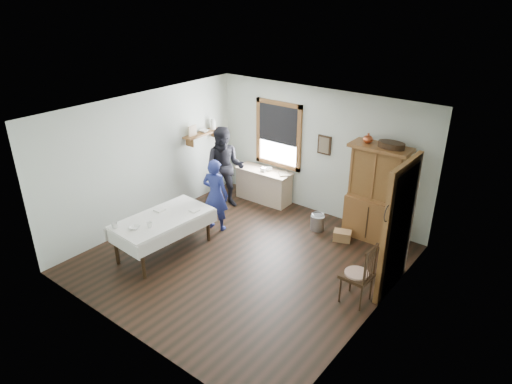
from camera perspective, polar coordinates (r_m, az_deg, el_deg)
room at (r=7.75m, az=-1.74°, el=0.05°), size 5.01×5.01×2.70m
window at (r=10.05m, az=2.82°, el=7.57°), size 1.18×0.07×1.48m
doorway at (r=7.42m, az=17.49°, el=-3.98°), size 0.09×1.14×2.22m
wall_shelf at (r=10.23m, az=-6.56°, el=7.45°), size 0.24×1.00×0.44m
framed_picture at (r=9.49m, az=8.50°, el=5.82°), size 0.30×0.04×0.40m
rug_beater at (r=6.71m, az=16.30°, el=-1.61°), size 0.01×0.27×0.27m
work_counter at (r=10.40m, az=0.97°, el=0.85°), size 1.32×0.53×0.75m
china_hutch at (r=8.91m, az=14.69°, el=-0.19°), size 1.12×0.54×1.90m
dining_table at (r=8.59m, az=-11.43°, el=-5.23°), size 1.06×1.87×0.73m
spindle_chair at (r=7.29m, az=12.55°, el=-9.84°), size 0.50×0.50×1.04m
pail at (r=9.35m, az=7.69°, el=-3.80°), size 0.32×0.32×0.30m
wicker_basket at (r=9.07m, az=10.73°, el=-5.39°), size 0.40×0.34×0.20m
woman_blue at (r=9.10m, az=-5.08°, el=-0.68°), size 0.57×0.44×1.38m
figure_dark at (r=10.00m, az=-3.93°, el=2.69°), size 1.03×0.96×1.68m
table_cup_a at (r=8.24m, az=-17.21°, el=-4.03°), size 0.14×0.14×0.09m
table_cup_b at (r=8.10m, az=-13.15°, el=-4.04°), size 0.11×0.11×0.09m
table_bowl at (r=8.13m, az=-14.94°, el=-4.29°), size 0.26×0.26×0.05m
counter_book at (r=10.02m, az=2.87°, el=2.25°), size 0.29×0.29×0.02m
counter_bowl at (r=10.24m, az=1.54°, el=2.89°), size 0.19×0.19×0.06m
shelf_bowl at (r=10.23m, az=-6.52°, el=7.60°), size 0.22×0.22×0.05m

